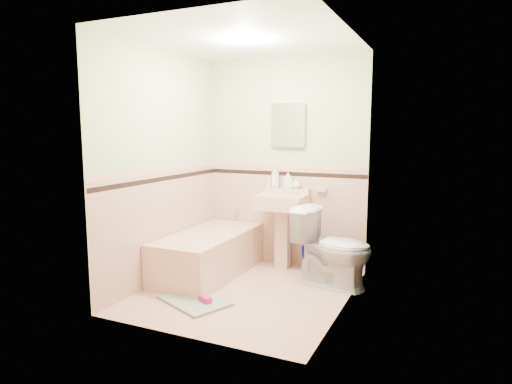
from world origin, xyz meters
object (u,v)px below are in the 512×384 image
at_px(medicine_cabinet, 288,125).
at_px(bucket, 313,258).
at_px(soap_bottle_mid, 288,179).
at_px(toilet, 333,248).
at_px(soap_bottle_left, 275,177).
at_px(soap_bottle_right, 296,183).
at_px(sink, 281,232).
at_px(bathtub, 209,255).
at_px(shoe, 205,299).

height_order(medicine_cabinet, bucket, medicine_cabinet).
bearing_deg(soap_bottle_mid, toilet, -35.68).
distance_m(soap_bottle_left, soap_bottle_mid, 0.17).
relative_size(soap_bottle_mid, soap_bottle_right, 1.59).
bearing_deg(sink, bucket, 21.23).
xyz_separation_m(bathtub, bucket, (1.03, 0.67, -0.09)).
height_order(soap_bottle_mid, soap_bottle_right, soap_bottle_mid).
bearing_deg(soap_bottle_right, shoe, -103.84).
xyz_separation_m(sink, soap_bottle_left, (-0.15, 0.18, 0.64)).
bearing_deg(soap_bottle_right, bucket, -10.58).
height_order(medicine_cabinet, shoe, medicine_cabinet).
height_order(sink, bucket, sink).
bearing_deg(soap_bottle_left, soap_bottle_mid, 0.00).
bearing_deg(soap_bottle_right, soap_bottle_left, 180.00).
distance_m(soap_bottle_left, toilet, 1.20).
bearing_deg(medicine_cabinet, soap_bottle_right, -14.39).
bearing_deg(medicine_cabinet, sink, -90.00).
xyz_separation_m(bathtub, toilet, (1.39, 0.21, 0.19)).
bearing_deg(shoe, soap_bottle_mid, 104.23).
distance_m(toilet, shoe, 1.44).
bearing_deg(toilet, soap_bottle_mid, 62.54).
bearing_deg(toilet, sink, 73.98).
bearing_deg(medicine_cabinet, bathtub, -132.58).
xyz_separation_m(sink, bucket, (0.35, 0.14, -0.31)).
xyz_separation_m(soap_bottle_mid, bucket, (0.34, -0.04, -0.92)).
relative_size(soap_bottle_left, soap_bottle_right, 1.92).
relative_size(sink, soap_bottle_right, 6.51).
height_order(soap_bottle_right, toilet, soap_bottle_right).
bearing_deg(bucket, soap_bottle_left, 175.01).
bearing_deg(sink, toilet, -24.24).
xyz_separation_m(soap_bottle_right, shoe, (-0.37, -1.51, -0.96)).
relative_size(bathtub, bucket, 5.51).
bearing_deg(sink, bathtub, -142.07).
bearing_deg(sink, soap_bottle_mid, 85.36).
relative_size(bathtub, sink, 1.68).
bearing_deg(medicine_cabinet, soap_bottle_left, -168.66).
bearing_deg(toilet, soap_bottle_right, 58.13).
distance_m(medicine_cabinet, soap_bottle_right, 0.69).
height_order(medicine_cabinet, soap_bottle_right, medicine_cabinet).
relative_size(soap_bottle_mid, toilet, 0.26).
bearing_deg(shoe, soap_bottle_right, 100.50).
bearing_deg(bucket, shoe, -112.48).
xyz_separation_m(bathtub, soap_bottle_mid, (0.69, 0.71, 0.83)).
xyz_separation_m(bathtub, medicine_cabinet, (0.68, 0.74, 1.47)).
bearing_deg(bathtub, soap_bottle_right, 41.70).
xyz_separation_m(soap_bottle_mid, soap_bottle_right, (0.10, 0.00, -0.04)).
xyz_separation_m(sink, soap_bottle_right, (0.12, 0.18, 0.57)).
height_order(bathtub, shoe, bathtub).
height_order(bathtub, soap_bottle_left, soap_bottle_left).
bearing_deg(toilet, bathtub, 106.80).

